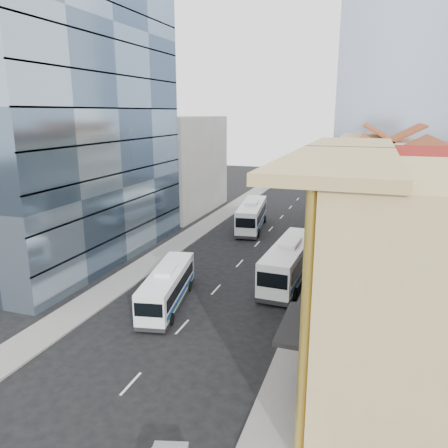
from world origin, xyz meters
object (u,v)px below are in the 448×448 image
(shophouse_tan, at_px, (408,288))
(office_tower, at_px, (64,108))
(bus_left_far, at_px, (252,215))
(bus_left_near, at_px, (167,286))
(bus_right, at_px, (289,261))

(shophouse_tan, bearing_deg, office_tower, 155.70)
(bus_left_far, bearing_deg, bus_left_near, -98.01)
(shophouse_tan, distance_m, office_tower, 35.19)
(bus_left_near, relative_size, bus_left_far, 0.84)
(bus_left_far, bearing_deg, shophouse_tan, -69.29)
(bus_left_near, xyz_separation_m, bus_left_far, (0.14, 24.38, 0.29))
(shophouse_tan, distance_m, bus_left_near, 18.12)
(bus_left_near, xyz_separation_m, bus_right, (8.03, 7.97, 0.34))
(bus_left_far, height_order, bus_right, bus_right)
(bus_left_far, xyz_separation_m, bus_right, (7.89, -16.41, 0.05))
(bus_left_near, height_order, bus_left_far, bus_left_far)
(office_tower, relative_size, bus_right, 2.53)
(bus_left_near, bearing_deg, shophouse_tan, -30.68)
(shophouse_tan, xyz_separation_m, bus_left_near, (-16.53, 5.95, -4.44))
(shophouse_tan, distance_m, bus_left_far, 34.72)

